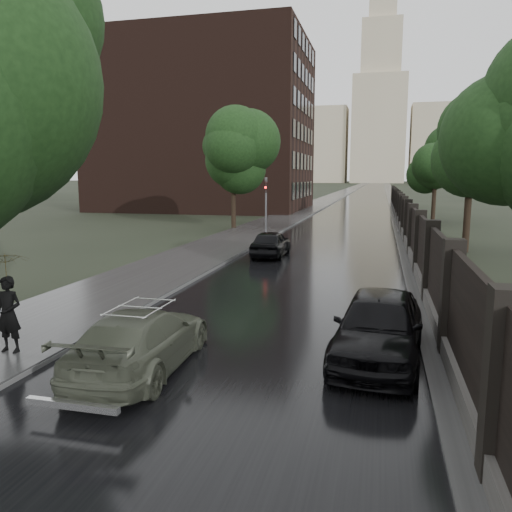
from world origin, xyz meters
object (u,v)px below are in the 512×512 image
object	(u,v)px
tree_right_b	(471,159)
hatchback_left	(271,243)
traffic_light	(266,202)
pedestrian_umbrella	(5,273)
tree_left_far	(233,160)
volga_sedan	(141,340)
tree_right_c	(436,166)
car_right_near	(379,326)

from	to	relation	value
tree_right_b	hatchback_left	size ratio (longest dim) A/B	1.76
traffic_light	pedestrian_umbrella	bearing A→B (deg)	-91.85
tree_left_far	hatchback_left	distance (m)	14.07
traffic_light	hatchback_left	world-z (taller)	traffic_light
tree_left_far	pedestrian_umbrella	distance (m)	27.98
tree_left_far	traffic_light	bearing A→B (deg)	-53.53
tree_left_far	volga_sedan	xyz separation A→B (m)	(6.15, -27.53, -4.58)
tree_left_far	pedestrian_umbrella	size ratio (longest dim) A/B	2.72
tree_right_c	volga_sedan	distance (m)	38.92
tree_left_far	tree_right_b	world-z (taller)	tree_left_far
volga_sedan	tree_left_far	bearing A→B (deg)	-80.40
tree_left_far	volga_sedan	world-z (taller)	tree_left_far
tree_left_far	tree_right_b	distance (m)	17.45
car_right_near	pedestrian_umbrella	xyz separation A→B (m)	(-8.06, -1.93, 1.18)
volga_sedan	car_right_near	bearing A→B (deg)	-162.45
tree_right_b	car_right_near	xyz separation A→B (m)	(-4.47, -17.70, -4.17)
volga_sedan	tree_right_c	bearing A→B (deg)	-106.98
volga_sedan	car_right_near	xyz separation A→B (m)	(4.88, 1.83, 0.12)
tree_right_b	car_right_near	world-z (taller)	tree_right_b
traffic_light	tree_right_b	bearing A→B (deg)	-14.24
hatchback_left	pedestrian_umbrella	world-z (taller)	pedestrian_umbrella
tree_right_b	car_right_near	bearing A→B (deg)	-104.18
tree_left_far	volga_sedan	bearing A→B (deg)	-77.41
hatchback_left	volga_sedan	bearing A→B (deg)	91.17
car_right_near	tree_right_b	bearing A→B (deg)	80.73
tree_right_b	tree_right_c	distance (m)	18.00
tree_right_b	hatchback_left	world-z (taller)	tree_right_b
car_right_near	hatchback_left	bearing A→B (deg)	116.70
tree_right_b	pedestrian_umbrella	xyz separation A→B (m)	(-12.53, -19.63, -2.98)
car_right_near	pedestrian_umbrella	world-z (taller)	pedestrian_umbrella
tree_right_b	tree_left_far	bearing A→B (deg)	152.70
traffic_light	car_right_near	bearing A→B (deg)	-70.51
traffic_light	car_right_near	size ratio (longest dim) A/B	0.87
tree_right_b	pedestrian_umbrella	world-z (taller)	tree_right_b
tree_left_far	tree_right_c	xyz separation A→B (m)	(15.50, 10.00, -0.29)
tree_right_b	hatchback_left	xyz separation A→B (m)	(-9.92, -4.09, -4.27)
tree_left_far	tree_right_b	size ratio (longest dim) A/B	1.05
volga_sedan	pedestrian_umbrella	bearing A→B (deg)	-1.17
volga_sedan	hatchback_left	world-z (taller)	hatchback_left
tree_right_c	traffic_light	bearing A→B (deg)	-128.18
car_right_near	volga_sedan	bearing A→B (deg)	-154.55
traffic_light	hatchback_left	xyz separation A→B (m)	(1.88, -7.08, -1.72)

